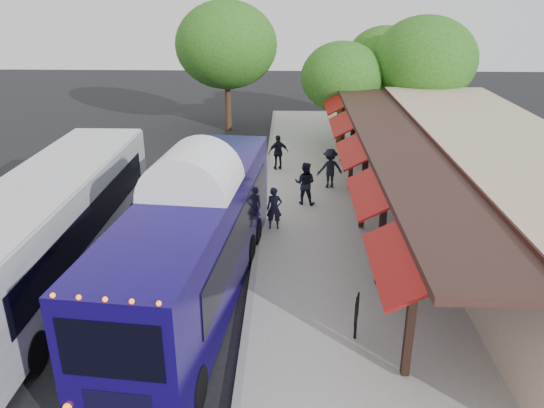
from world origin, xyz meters
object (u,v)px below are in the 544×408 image
(coach_bus, at_px, (196,237))
(ped_d, at_px, (330,168))
(ped_a, at_px, (274,208))
(ped_b, at_px, (305,183))
(sign_board, at_px, (356,311))
(ped_c, at_px, (278,152))
(city_bus, at_px, (50,225))

(coach_bus, xyz_separation_m, ped_d, (4.36, 8.94, -0.91))
(ped_a, distance_m, ped_b, 2.70)
(sign_board, bearing_deg, ped_c, 113.96)
(ped_c, xyz_separation_m, sign_board, (2.22, -13.40, -0.04))
(ped_b, height_order, sign_board, ped_b)
(coach_bus, distance_m, city_bus, 4.61)
(ped_b, distance_m, ped_c, 4.57)
(ped_b, relative_size, sign_board, 1.49)
(coach_bus, height_order, ped_d, coach_bus)
(city_bus, height_order, ped_a, city_bus)
(ped_a, distance_m, ped_c, 6.85)
(city_bus, distance_m, ped_b, 9.84)
(coach_bus, distance_m, ped_a, 5.08)
(sign_board, bearing_deg, ped_d, 104.07)
(ped_c, bearing_deg, coach_bus, 63.03)
(ped_b, height_order, ped_c, ped_b)
(city_bus, relative_size, ped_a, 7.75)
(ped_a, bearing_deg, coach_bus, -117.91)
(ped_b, bearing_deg, ped_d, -106.46)
(ped_c, height_order, sign_board, ped_c)
(coach_bus, relative_size, ped_b, 6.50)
(sign_board, bearing_deg, ped_a, 123.27)
(ped_a, bearing_deg, sign_board, -74.87)
(coach_bus, bearing_deg, sign_board, -19.48)
(coach_bus, xyz_separation_m, city_bus, (-4.51, 0.93, -0.14))
(city_bus, xyz_separation_m, sign_board, (8.78, -2.95, -0.84))
(ped_a, bearing_deg, city_bus, -154.84)
(ped_a, distance_m, sign_board, 6.91)
(city_bus, bearing_deg, ped_d, 42.03)
(ped_a, height_order, sign_board, ped_a)
(ped_a, xyz_separation_m, ped_d, (2.31, 4.40, 0.10))
(city_bus, bearing_deg, coach_bus, -11.70)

